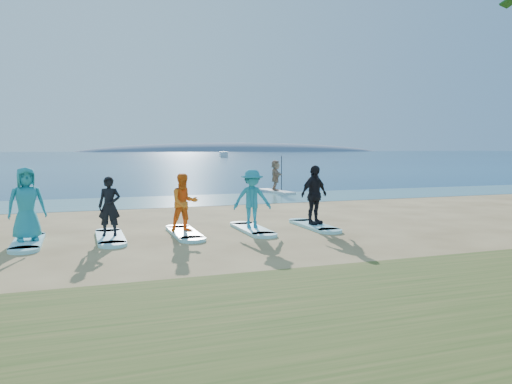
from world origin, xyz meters
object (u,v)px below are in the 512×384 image
object	(u,v)px
boat_offshore_b	(224,158)
student_0	(26,204)
surfboard_0	(28,242)
student_3	(252,199)
student_4	(314,195)
surfboard_2	(185,233)
student_2	(184,203)
surfboard_3	(252,229)
paddleboarder	(276,175)
student_1	(109,206)
paddleboard	(275,191)
surfboard_4	(314,226)
surfboard_1	(110,237)

from	to	relation	value
boat_offshore_b	student_0	xyz separation A→B (m)	(-35.17, -105.95, 1.02)
surfboard_0	student_3	distance (m)	6.08
student_3	student_4	bearing A→B (deg)	9.06
boat_offshore_b	surfboard_2	bearing A→B (deg)	-93.63
surfboard_2	student_2	world-z (taller)	student_2
surfboard_3	student_3	size ratio (longest dim) A/B	1.29
paddleboarder	student_0	xyz separation A→B (m)	(-11.30, -11.41, 0.08)
student_1	paddleboard	bearing A→B (deg)	66.03
surfboard_3	student_4	xyz separation A→B (m)	(2.00, 0.00, 0.95)
surfboard_2	boat_offshore_b	bearing A→B (deg)	73.61
paddleboarder	surfboard_4	distance (m)	11.91
boat_offshore_b	surfboard_3	bearing A→B (deg)	-92.63
student_2	surfboard_3	distance (m)	2.18
student_2	surfboard_4	distance (m)	4.10
boat_offshore_b	surfboard_4	xyz separation A→B (m)	(-27.15, -105.95, 0.04)
surfboard_2	student_4	size ratio (longest dim) A/B	1.22
surfboard_1	student_0	bearing A→B (deg)	180.00
paddleboarder	surfboard_1	bearing A→B (deg)	153.92
surfboard_0	student_1	xyz separation A→B (m)	(2.00, 0.00, 0.84)
student_0	student_4	bearing A→B (deg)	-13.96
surfboard_2	student_1	bearing A→B (deg)	180.00
paddleboard	surfboard_3	bearing A→B (deg)	-124.21
student_4	surfboard_3	bearing A→B (deg)	158.61
surfboard_4	surfboard_1	bearing A→B (deg)	180.00
paddleboard	student_1	size ratio (longest dim) A/B	1.90
student_2	paddleboarder	bearing A→B (deg)	51.52
student_2	surfboard_4	xyz separation A→B (m)	(4.01, 0.00, -0.86)
student_4	student_1	bearing A→B (deg)	158.61
surfboard_1	boat_offshore_b	bearing A→B (deg)	72.62
student_0	student_3	bearing A→B (deg)	-13.96
student_0	surfboard_4	distance (m)	8.07
student_3	student_1	bearing A→B (deg)	-170.94
surfboard_0	surfboard_3	xyz separation A→B (m)	(6.01, 0.00, 0.00)
paddleboard	student_4	xyz separation A→B (m)	(-3.29, -11.41, 0.93)
boat_offshore_b	surfboard_4	bearing A→B (deg)	-91.62
surfboard_1	surfboard_3	size ratio (longest dim) A/B	1.00
surfboard_3	surfboard_4	distance (m)	2.00
student_2	paddleboard	bearing A→B (deg)	51.52
paddleboard	boat_offshore_b	xyz separation A→B (m)	(23.86, 94.54, -0.06)
student_0	paddleboard	bearing A→B (deg)	31.30
paddleboard	surfboard_1	world-z (taller)	paddleboard
paddleboarder	surfboard_1	xyz separation A→B (m)	(-9.30, -11.41, -0.89)
paddleboard	boat_offshore_b	distance (m)	97.51
paddleboarder	student_4	bearing A→B (deg)	177.03
student_2	surfboard_4	bearing A→B (deg)	-5.88
student_2	surfboard_0	bearing A→B (deg)	174.12
paddleboard	student_3	xyz separation A→B (m)	(-5.29, -11.41, 0.89)
student_1	student_4	world-z (taller)	student_4
surfboard_0	surfboard_4	xyz separation A→B (m)	(8.02, 0.00, 0.00)
surfboard_1	student_1	world-z (taller)	student_1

